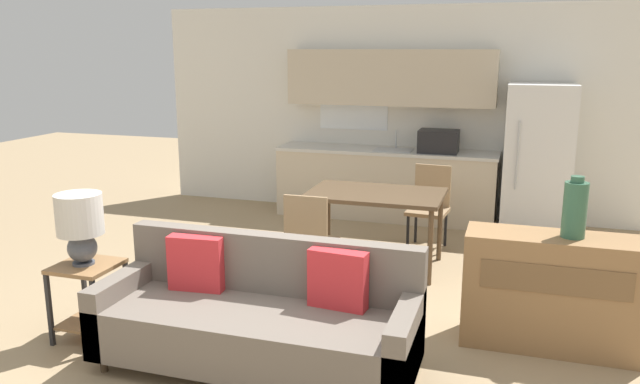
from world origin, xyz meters
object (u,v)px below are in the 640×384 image
refrigerator (538,159)px  vase (575,209)px  couch (260,319)px  table_lamp (80,222)px  dining_chair_near_left (310,237)px  side_table (88,289)px  dining_table (376,199)px  dining_chair_far_right (430,203)px  credenza (552,292)px

refrigerator → vase: refrigerator is taller
couch → table_lamp: bearing=179.9°
refrigerator → vase: size_ratio=3.99×
couch → dining_chair_near_left: dining_chair_near_left is taller
side_table → dining_chair_near_left: (1.28, 1.44, 0.10)m
refrigerator → couch: bearing=-114.4°
dining_table → table_lamp: (-1.72, -2.25, 0.22)m
dining_table → couch: bearing=-97.6°
refrigerator → table_lamp: size_ratio=3.27×
dining_table → dining_chair_near_left: size_ratio=1.47×
dining_chair_far_right → side_table: bearing=-119.4°
side_table → dining_chair_near_left: size_ratio=0.65×
refrigerator → credenza: (0.07, -3.16, -0.45)m
vase → credenza: bearing=-179.7°
dining_table → dining_chair_far_right: dining_chair_far_right is taller
table_lamp → dining_chair_near_left: bearing=48.3°
couch → credenza: 2.13m
dining_table → vase: vase is taller
couch → side_table: (-1.40, 0.01, 0.04)m
dining_table → table_lamp: size_ratio=2.47×
dining_table → table_lamp: 2.84m
couch → dining_chair_near_left: bearing=94.9°
dining_chair_near_left → side_table: bearing=48.0°
dining_table → side_table: (-1.70, -2.25, -0.30)m
side_table → dining_chair_near_left: 1.93m
dining_table → table_lamp: bearing=-127.3°
refrigerator → dining_table: (-1.55, -1.82, -0.19)m
table_lamp → credenza: size_ratio=0.43×
dining_chair_far_right → dining_chair_near_left: size_ratio=1.00×
couch → table_lamp: (-1.42, 0.00, 0.57)m
table_lamp → credenza: bearing=15.3°
refrigerator → side_table: bearing=-128.7°
side_table → credenza: (3.32, 0.91, 0.03)m
dining_table → side_table: bearing=-127.1°
vase → dining_chair_far_right: vase is taller
side_table → table_lamp: table_lamp is taller
couch → vase: vase is taller
side_table → table_lamp: 0.52m
couch → vase: size_ratio=4.94×
dining_chair_near_left → dining_table: bearing=-118.5°
table_lamp → credenza: 3.49m
dining_chair_near_left → refrigerator: bearing=-127.6°
table_lamp → dining_chair_near_left: size_ratio=0.59×
side_table → refrigerator: bearing=51.3°
table_lamp → refrigerator: bearing=51.2°
refrigerator → dining_chair_near_left: 3.31m
table_lamp → vase: (3.44, 0.91, 0.14)m
refrigerator → table_lamp: (-3.27, -4.07, 0.04)m
refrigerator → dining_chair_near_left: refrigerator is taller
dining_table → credenza: credenza is taller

